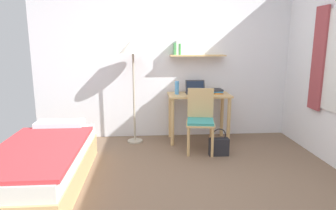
{
  "coord_description": "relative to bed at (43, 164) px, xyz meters",
  "views": [
    {
      "loc": [
        -0.38,
        -2.92,
        1.58
      ],
      "look_at": [
        -0.13,
        0.51,
        0.85
      ],
      "focal_mm": 31.91,
      "sensor_mm": 36.0,
      "label": 1
    }
  ],
  "objects": [
    {
      "name": "book_stack",
      "position": [
        2.3,
        1.44,
        0.57
      ],
      "size": [
        0.2,
        0.24,
        0.07
      ],
      "color": "orange",
      "rests_on": "desk"
    },
    {
      "name": "desk_chair",
      "position": [
        1.94,
        0.93,
        0.26
      ],
      "size": [
        0.46,
        0.47,
        0.92
      ],
      "color": "tan",
      "rests_on": "ground_plane"
    },
    {
      "name": "bed",
      "position": [
        0.0,
        0.0,
        0.0
      ],
      "size": [
        0.9,
        1.92,
        0.54
      ],
      "color": "tan",
      "rests_on": "ground_plane"
    },
    {
      "name": "water_bottle",
      "position": [
        1.65,
        1.42,
        0.63
      ],
      "size": [
        0.06,
        0.06,
        0.21
      ],
      "primitive_type": "cylinder",
      "color": "#4C99DB",
      "rests_on": "desk"
    },
    {
      "name": "desk",
      "position": [
        2.0,
        1.41,
        0.37
      ],
      "size": [
        0.98,
        0.51,
        0.77
      ],
      "color": "tan",
      "rests_on": "ground_plane"
    },
    {
      "name": "ground_plane",
      "position": [
        1.55,
        -0.29,
        -0.24
      ],
      "size": [
        5.28,
        5.28,
        0.0
      ],
      "primitive_type": "plane",
      "color": "brown"
    },
    {
      "name": "wall_back",
      "position": [
        1.55,
        1.73,
        1.06
      ],
      "size": [
        4.4,
        0.27,
        2.6
      ],
      "color": "white",
      "rests_on": "ground_plane"
    },
    {
      "name": "handbag",
      "position": [
        2.18,
        0.72,
        -0.1
      ],
      "size": [
        0.28,
        0.11,
        0.4
      ],
      "color": "#232328",
      "rests_on": "ground_plane"
    },
    {
      "name": "laptop",
      "position": [
        1.96,
        1.49,
        0.58
      ],
      "size": [
        0.32,
        0.22,
        0.21
      ],
      "color": "#2D2D33",
      "rests_on": "desk"
    },
    {
      "name": "standing_lamp",
      "position": [
        0.97,
        1.41,
        1.2
      ],
      "size": [
        0.42,
        0.42,
        1.63
      ],
      "color": "#B2A893",
      "rests_on": "ground_plane"
    }
  ]
}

